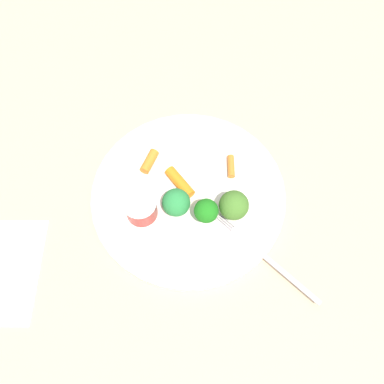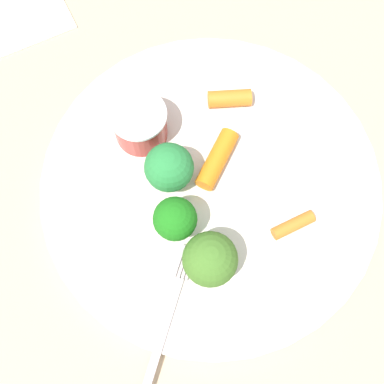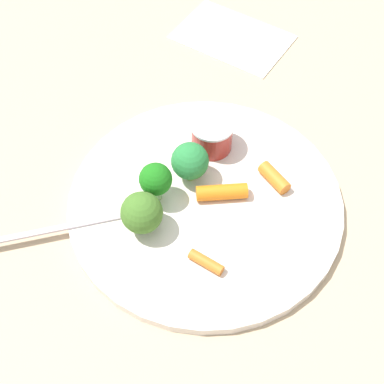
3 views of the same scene
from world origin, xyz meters
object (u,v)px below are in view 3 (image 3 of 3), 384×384
object	(u,v)px
sauce_cup	(212,135)
napkin	(232,37)
plate	(205,203)
broccoli_floret_1	(156,180)
carrot_stick_0	(222,192)
carrot_stick_1	(274,178)
fork	(67,227)
broccoli_floret_2	(142,213)
broccoli_floret_0	(190,161)
carrot_stick_2	(206,262)

from	to	relation	value
sauce_cup	napkin	distance (m)	0.22
plate	broccoli_floret_1	xyz separation A→B (m)	(0.04, 0.04, 0.04)
carrot_stick_0	carrot_stick_1	xyz separation A→B (m)	(-0.02, -0.06, -0.00)
sauce_cup	carrot_stick_1	distance (m)	0.09
broccoli_floret_1	napkin	bearing A→B (deg)	-61.10
plate	sauce_cup	xyz separation A→B (m)	(0.05, -0.06, 0.02)
carrot_stick_1	fork	world-z (taller)	carrot_stick_1
broccoli_floret_2	broccoli_floret_1	bearing A→B (deg)	-60.63
carrot_stick_1	plate	bearing A→B (deg)	65.21
carrot_stick_1	fork	size ratio (longest dim) A/B	0.24
broccoli_floret_1	carrot_stick_1	xyz separation A→B (m)	(-0.07, -0.11, -0.02)
broccoli_floret_0	carrot_stick_2	world-z (taller)	broccoli_floret_0
carrot_stick_2	napkin	size ratio (longest dim) A/B	0.24
sauce_cup	broccoli_floret_1	world-z (taller)	broccoli_floret_1
fork	broccoli_floret_0	bearing A→B (deg)	-105.24
carrot_stick_1	fork	bearing A→B (deg)	62.52
carrot_stick_1	fork	distance (m)	0.23
broccoli_floret_0	plate	bearing A→B (deg)	165.49
plate	carrot_stick_2	bearing A→B (deg)	137.08
carrot_stick_1	napkin	bearing A→B (deg)	-35.11
plate	carrot_stick_2	distance (m)	0.08
broccoli_floret_0	broccoli_floret_1	world-z (taller)	broccoli_floret_1
plate	broccoli_floret_0	xyz separation A→B (m)	(0.03, -0.01, 0.03)
plate	carrot_stick_1	xyz separation A→B (m)	(-0.03, -0.07, 0.01)
broccoli_floret_1	carrot_stick_2	xyz separation A→B (m)	(-0.10, 0.02, -0.03)
carrot_stick_1	sauce_cup	bearing A→B (deg)	9.81
sauce_cup	carrot_stick_1	bearing A→B (deg)	-170.19
plate	napkin	bearing A→B (deg)	-50.95
carrot_stick_1	carrot_stick_2	xyz separation A→B (m)	(-0.03, 0.13, -0.00)
broccoli_floret_0	broccoli_floret_1	xyz separation A→B (m)	(0.00, 0.05, 0.00)
sauce_cup	broccoli_floret_0	world-z (taller)	broccoli_floret_0
sauce_cup	fork	world-z (taller)	sauce_cup
broccoli_floret_1	napkin	xyz separation A→B (m)	(0.15, -0.26, -0.04)
carrot_stick_0	carrot_stick_2	bearing A→B (deg)	125.18
broccoli_floret_1	broccoli_floret_2	world-z (taller)	same
broccoli_floret_0	napkin	size ratio (longest dim) A/B	0.32
plate	fork	distance (m)	0.15
fork	plate	bearing A→B (deg)	-118.91
plate	carrot_stick_1	distance (m)	0.08
carrot_stick_2	sauce_cup	bearing A→B (deg)	-45.78
sauce_cup	fork	size ratio (longest dim) A/B	0.30
broccoli_floret_0	carrot_stick_2	xyz separation A→B (m)	(-0.09, 0.06, -0.02)
carrot_stick_1	napkin	xyz separation A→B (m)	(0.22, -0.15, -0.02)
sauce_cup	fork	distance (m)	0.19
broccoli_floret_0	carrot_stick_0	bearing A→B (deg)	-170.70
carrot_stick_0	broccoli_floret_2	bearing A→B (deg)	73.21
broccoli_floret_0	carrot_stick_1	bearing A→B (deg)	-136.74
carrot_stick_0	napkin	bearing A→B (deg)	-47.51
sauce_cup	broccoli_floret_2	bearing A→B (deg)	104.28
broccoli_floret_1	fork	distance (m)	0.11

